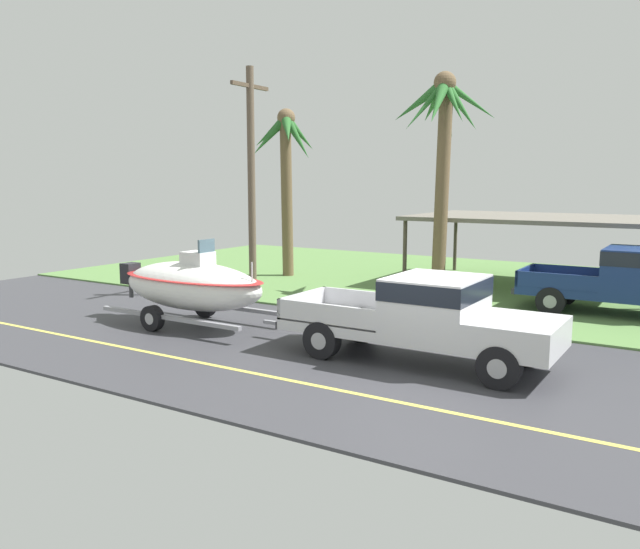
% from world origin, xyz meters
% --- Properties ---
extents(ground, '(36.00, 22.00, 0.11)m').
position_xyz_m(ground, '(0.00, 8.38, -0.01)').
color(ground, '#38383D').
extents(pickup_truck_towing, '(5.94, 2.00, 1.81)m').
position_xyz_m(pickup_truck_towing, '(0.04, 0.66, 1.01)').
color(pickup_truck_towing, silver).
rests_on(pickup_truck_towing, ground).
extents(boat_on_trailer, '(5.66, 2.17, 2.27)m').
position_xyz_m(boat_on_trailer, '(-6.58, 0.66, 1.06)').
color(boat_on_trailer, gray).
rests_on(boat_on_trailer, ground).
extents(parked_pickup_background, '(5.48, 2.04, 1.91)m').
position_xyz_m(parked_pickup_background, '(2.96, 7.80, 1.05)').
color(parked_pickup_background, navy).
rests_on(parked_pickup_background, ground).
extents(carport_awning, '(8.00, 5.46, 2.51)m').
position_xyz_m(carport_awning, '(-0.62, 11.40, 2.40)').
color(carport_awning, '#4C4238').
rests_on(carport_awning, ground).
extents(palm_tree_near_right, '(2.98, 3.07, 6.42)m').
position_xyz_m(palm_tree_near_right, '(-9.36, 8.90, 4.63)').
color(palm_tree_near_right, brown).
rests_on(palm_tree_near_right, ground).
extents(palm_tree_mid, '(3.19, 3.06, 7.11)m').
position_xyz_m(palm_tree_mid, '(-2.86, 8.22, 5.15)').
color(palm_tree_mid, brown).
rests_on(palm_tree_mid, ground).
extents(utility_pole, '(0.24, 1.80, 7.26)m').
position_xyz_m(utility_pole, '(-7.99, 5.02, 3.78)').
color(utility_pole, brown).
rests_on(utility_pole, ground).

